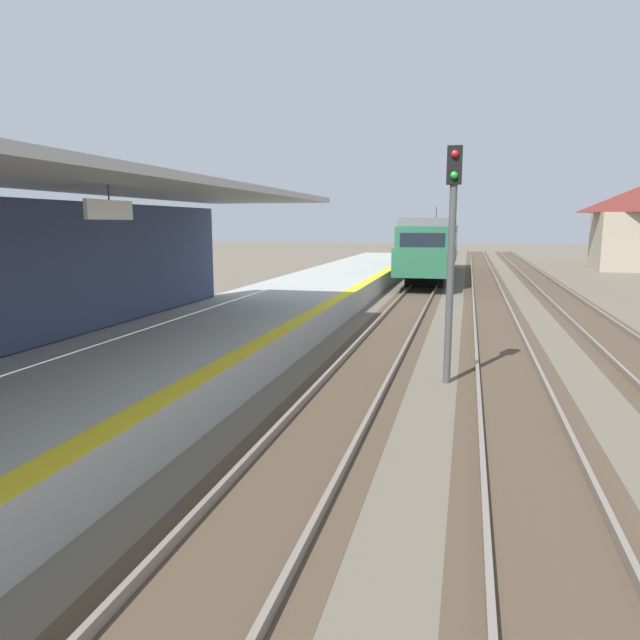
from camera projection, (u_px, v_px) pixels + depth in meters
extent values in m
cube|color=#A8A8A3|center=(194.00, 346.00, 14.80)|extent=(5.00, 80.00, 0.90)
cube|color=yellow|center=(277.00, 333.00, 14.18)|extent=(0.50, 80.00, 0.01)
cube|color=#B2B2AD|center=(5.00, 171.00, 8.70)|extent=(4.40, 24.00, 0.16)
cube|color=white|center=(109.00, 210.00, 10.60)|extent=(0.08, 1.40, 0.36)
cylinder|color=#333333|center=(108.00, 192.00, 10.55)|extent=(0.03, 0.03, 0.27)
cube|color=#4C3D2D|center=(385.00, 341.00, 17.62)|extent=(2.34, 120.00, 0.01)
cube|color=slate|center=(362.00, 338.00, 17.78)|extent=(0.08, 120.00, 0.15)
cube|color=slate|center=(409.00, 340.00, 17.43)|extent=(0.08, 120.00, 0.15)
cube|color=#4C3D2D|center=(501.00, 347.00, 16.79)|extent=(2.34, 120.00, 0.01)
cube|color=slate|center=(476.00, 343.00, 16.95)|extent=(0.08, 120.00, 0.15)
cube|color=slate|center=(527.00, 346.00, 16.60)|extent=(0.08, 120.00, 0.15)
cube|color=#4C3D2D|center=(629.00, 354.00, 15.96)|extent=(2.34, 120.00, 0.01)
cube|color=slate|center=(601.00, 349.00, 16.12)|extent=(0.08, 120.00, 0.15)
cube|color=#286647|center=(432.00, 246.00, 38.76)|extent=(2.90, 18.00, 2.70)
cube|color=slate|center=(433.00, 222.00, 38.50)|extent=(2.67, 18.00, 0.44)
cube|color=black|center=(422.00, 245.00, 30.08)|extent=(2.32, 0.06, 1.21)
cube|color=#286647|center=(420.00, 262.00, 29.48)|extent=(2.78, 1.60, 1.49)
cube|color=black|center=(455.00, 240.00, 38.34)|extent=(0.04, 15.84, 0.86)
cylinder|color=#333333|center=(436.00, 213.00, 41.83)|extent=(0.06, 0.06, 0.90)
cube|color=black|center=(425.00, 279.00, 33.46)|extent=(2.17, 2.20, 0.72)
cube|color=black|center=(436.00, 265.00, 44.63)|extent=(2.17, 2.20, 0.72)
cylinder|color=#4C4C4C|center=(450.00, 286.00, 12.71)|extent=(0.16, 0.16, 4.40)
cube|color=black|center=(455.00, 165.00, 12.28)|extent=(0.32, 0.24, 0.80)
sphere|color=red|center=(455.00, 154.00, 12.11)|extent=(0.16, 0.16, 0.16)
sphere|color=green|center=(454.00, 175.00, 12.18)|extent=(0.16, 0.16, 0.16)
cube|color=tan|center=(638.00, 242.00, 43.88)|extent=(6.00, 4.80, 4.40)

